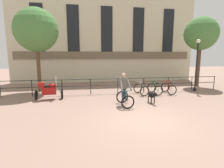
% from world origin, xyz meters
% --- Properties ---
extents(ground_plane, '(60.00, 60.00, 0.00)m').
position_xyz_m(ground_plane, '(0.00, 0.00, 0.00)').
color(ground_plane, '#8E7060').
extents(canal_railing, '(15.05, 0.05, 1.05)m').
position_xyz_m(canal_railing, '(-0.00, 5.20, 0.71)').
color(canal_railing, black).
rests_on(canal_railing, ground_plane).
extents(building_facade, '(18.00, 0.72, 8.63)m').
position_xyz_m(building_facade, '(0.00, 10.99, 4.30)').
color(building_facade, beige).
rests_on(building_facade, ground_plane).
extents(cyclist_with_bike, '(0.71, 1.19, 1.70)m').
position_xyz_m(cyclist_with_bike, '(-0.25, 2.27, 0.76)').
color(cyclist_with_bike, black).
rests_on(cyclist_with_bike, ground_plane).
extents(dog, '(0.36, 0.93, 0.65)m').
position_xyz_m(dog, '(1.35, 2.38, 0.45)').
color(dog, black).
rests_on(dog, ground_plane).
extents(parked_motorcycle, '(1.64, 0.77, 1.35)m').
position_xyz_m(parked_motorcycle, '(-4.40, 4.18, 0.56)').
color(parked_motorcycle, black).
rests_on(parked_motorcycle, ground_plane).
extents(parked_bicycle_near_lamp, '(0.77, 1.17, 0.86)m').
position_xyz_m(parked_bicycle_near_lamp, '(1.46, 4.54, 0.36)').
color(parked_bicycle_near_lamp, black).
rests_on(parked_bicycle_near_lamp, ground_plane).
extents(parked_bicycle_mid_left, '(0.71, 1.14, 0.86)m').
position_xyz_m(parked_bicycle_mid_left, '(2.45, 4.54, 0.36)').
color(parked_bicycle_mid_left, black).
rests_on(parked_bicycle_mid_left, ground_plane).
extents(parked_bicycle_mid_right, '(0.69, 1.13, 0.86)m').
position_xyz_m(parked_bicycle_mid_right, '(3.44, 4.54, 0.36)').
color(parked_bicycle_mid_right, black).
rests_on(parked_bicycle_mid_right, ground_plane).
extents(street_lamp, '(0.28, 0.28, 3.74)m').
position_xyz_m(street_lamp, '(5.77, 5.00, 2.12)').
color(street_lamp, black).
rests_on(street_lamp, ground_plane).
extents(tree_canalside_left, '(3.00, 3.00, 5.85)m').
position_xyz_m(tree_canalside_left, '(-5.49, 6.75, 4.32)').
color(tree_canalside_left, brown).
rests_on(tree_canalside_left, ground_plane).
extents(tree_canalside_right, '(2.70, 2.70, 5.72)m').
position_xyz_m(tree_canalside_right, '(7.30, 6.91, 4.34)').
color(tree_canalside_right, brown).
rests_on(tree_canalside_right, ground_plane).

